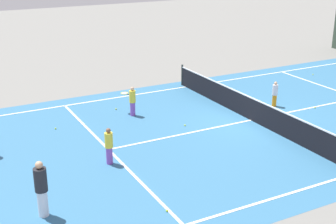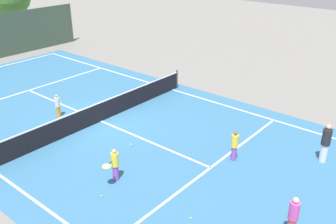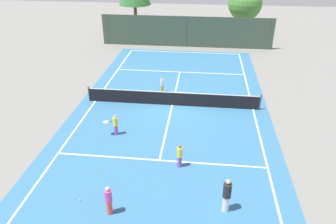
{
  "view_description": "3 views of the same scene",
  "coord_description": "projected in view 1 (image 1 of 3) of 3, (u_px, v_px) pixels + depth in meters",
  "views": [
    {
      "loc": [
        14.74,
        -11.77,
        7.06
      ],
      "look_at": [
        -0.92,
        -3.47,
        0.66
      ],
      "focal_mm": 50.36,
      "sensor_mm": 36.0,
      "label": 1
    },
    {
      "loc": [
        -10.46,
        -12.99,
        8.02
      ],
      "look_at": [
        1.28,
        -3.18,
        0.98
      ],
      "focal_mm": 40.03,
      "sensor_mm": 36.0,
      "label": 2
    },
    {
      "loc": [
        2.02,
        -19.89,
        10.14
      ],
      "look_at": [
        -0.04,
        -2.2,
        0.62
      ],
      "focal_mm": 34.56,
      "sensor_mm": 36.0,
      "label": 3
    }
  ],
  "objects": [
    {
      "name": "tennis_ball_6",
      "position": [
        265.0,
        113.0,
        20.57
      ],
      "size": [
        0.07,
        0.07,
        0.07
      ],
      "primitive_type": "sphere",
      "color": "#CCE533",
      "rests_on": "ground_plane"
    },
    {
      "name": "tennis_ball_7",
      "position": [
        116.0,
        109.0,
        21.06
      ],
      "size": [
        0.07,
        0.07,
        0.07
      ],
      "primitive_type": "sphere",
      "color": "#CCE533",
      "rests_on": "ground_plane"
    },
    {
      "name": "player_0",
      "position": [
        275.0,
        94.0,
        21.34
      ],
      "size": [
        0.25,
        0.25,
        1.16
      ],
      "color": "orange",
      "rests_on": "ground_plane"
    },
    {
      "name": "player_1",
      "position": [
        109.0,
        146.0,
        15.73
      ],
      "size": [
        0.27,
        0.27,
        1.29
      ],
      "color": "purple",
      "rests_on": "ground_plane"
    },
    {
      "name": "tennis_ball_1",
      "position": [
        55.0,
        129.0,
        18.86
      ],
      "size": [
        0.07,
        0.07,
        0.07
      ],
      "primitive_type": "sphere",
      "color": "#CCE533",
      "rests_on": "ground_plane"
    },
    {
      "name": "player_2",
      "position": [
        132.0,
        101.0,
        20.18
      ],
      "size": [
        0.86,
        0.49,
        1.29
      ],
      "color": "purple",
      "rests_on": "ground_plane"
    },
    {
      "name": "tennis_ball_10",
      "position": [
        306.0,
        145.0,
        17.33
      ],
      "size": [
        0.07,
        0.07,
        0.07
      ],
      "primitive_type": "sphere",
      "color": "#CCE533",
      "rests_on": "ground_plane"
    },
    {
      "name": "tennis_ball_4",
      "position": [
        279.0,
        118.0,
        20.03
      ],
      "size": [
        0.07,
        0.07,
        0.07
      ],
      "primitive_type": "sphere",
      "color": "#CCE533",
      "rests_on": "ground_plane"
    },
    {
      "name": "tennis_ball_5",
      "position": [
        315.0,
        108.0,
        21.25
      ],
      "size": [
        0.07,
        0.07,
        0.07
      ],
      "primitive_type": "sphere",
      "color": "#CCE533",
      "rests_on": "ground_plane"
    },
    {
      "name": "tennis_ball_3",
      "position": [
        185.0,
        125.0,
        19.2
      ],
      "size": [
        0.07,
        0.07,
        0.07
      ],
      "primitive_type": "sphere",
      "color": "#CCE533",
      "rests_on": "ground_plane"
    },
    {
      "name": "ground_plane",
      "position": [
        251.0,
        120.0,
        19.83
      ],
      "size": [
        80.0,
        80.0,
        0.0
      ],
      "primitive_type": "plane",
      "color": "slate"
    },
    {
      "name": "tennis_ball_9",
      "position": [
        313.0,
        75.0,
        26.57
      ],
      "size": [
        0.07,
        0.07,
        0.07
      ],
      "primitive_type": "sphere",
      "color": "#CCE533",
      "rests_on": "ground_plane"
    },
    {
      "name": "tennis_ball_0",
      "position": [
        167.0,
        211.0,
        13.09
      ],
      "size": [
        0.07,
        0.07,
        0.07
      ],
      "primitive_type": "sphere",
      "color": "#CCE533",
      "rests_on": "ground_plane"
    },
    {
      "name": "court_surface",
      "position": [
        251.0,
        120.0,
        19.83
      ],
      "size": [
        13.0,
        25.0,
        0.01
      ],
      "color": "teal",
      "rests_on": "ground_plane"
    },
    {
      "name": "player_3",
      "position": [
        41.0,
        188.0,
        12.64
      ],
      "size": [
        0.35,
        0.35,
        1.64
      ],
      "color": "silver",
      "rests_on": "ground_plane"
    },
    {
      "name": "tennis_net",
      "position": [
        252.0,
        109.0,
        19.66
      ],
      "size": [
        11.9,
        0.1,
        1.1
      ],
      "color": "#333833",
      "rests_on": "ground_plane"
    }
  ]
}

